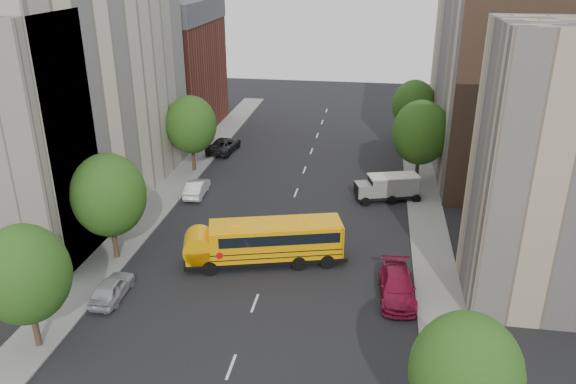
% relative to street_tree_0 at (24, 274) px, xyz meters
% --- Properties ---
extents(ground, '(120.00, 120.00, 0.00)m').
position_rel_street_tree_0_xyz_m(ground, '(11.00, 14.00, -4.64)').
color(ground, black).
rests_on(ground, ground).
extents(sidewalk_left, '(3.00, 80.00, 0.12)m').
position_rel_street_tree_0_xyz_m(sidewalk_left, '(-0.50, 19.00, -4.58)').
color(sidewalk_left, slate).
rests_on(sidewalk_left, ground).
extents(sidewalk_right, '(3.00, 80.00, 0.12)m').
position_rel_street_tree_0_xyz_m(sidewalk_right, '(22.50, 19.00, -4.58)').
color(sidewalk_right, slate).
rests_on(sidewalk_right, ground).
extents(lane_markings, '(0.15, 64.00, 0.01)m').
position_rel_street_tree_0_xyz_m(lane_markings, '(11.00, 24.00, -4.64)').
color(lane_markings, silver).
rests_on(lane_markings, ground).
extents(building_left_cream, '(10.00, 26.00, 20.00)m').
position_rel_street_tree_0_xyz_m(building_left_cream, '(-7.00, 20.00, 5.36)').
color(building_left_cream, beige).
rests_on(building_left_cream, ground).
extents(building_left_redbrick, '(10.00, 15.00, 13.00)m').
position_rel_street_tree_0_xyz_m(building_left_redbrick, '(-7.00, 42.00, 1.86)').
color(building_left_redbrick, maroon).
rests_on(building_left_redbrick, ground).
extents(building_left_near, '(10.00, 7.00, 17.00)m').
position_rel_street_tree_0_xyz_m(building_left_near, '(-7.00, 9.50, 3.86)').
color(building_left_near, tan).
rests_on(building_left_near, ground).
extents(building_right_near, '(10.00, 7.00, 17.00)m').
position_rel_street_tree_0_xyz_m(building_right_near, '(29.00, 9.50, 3.86)').
color(building_right_near, tan).
rests_on(building_right_near, ground).
extents(building_right_far, '(10.00, 22.00, 18.00)m').
position_rel_street_tree_0_xyz_m(building_right_far, '(29.00, 34.00, 4.36)').
color(building_right_far, tan).
rests_on(building_right_far, ground).
extents(building_right_sidewall, '(10.10, 0.30, 18.00)m').
position_rel_street_tree_0_xyz_m(building_right_sidewall, '(29.00, 23.00, 4.36)').
color(building_right_sidewall, brown).
rests_on(building_right_sidewall, ground).
extents(street_tree_0, '(4.80, 4.80, 7.41)m').
position_rel_street_tree_0_xyz_m(street_tree_0, '(0.00, 0.00, 0.00)').
color(street_tree_0, '#38281C').
rests_on(street_tree_0, ground).
extents(street_tree_1, '(5.12, 5.12, 7.90)m').
position_rel_street_tree_0_xyz_m(street_tree_1, '(0.00, 10.00, 0.31)').
color(street_tree_1, '#38281C').
rests_on(street_tree_1, ground).
extents(street_tree_2, '(4.99, 4.99, 7.71)m').
position_rel_street_tree_0_xyz_m(street_tree_2, '(0.00, 28.00, 0.19)').
color(street_tree_2, '#38281C').
rests_on(street_tree_2, ground).
extents(street_tree_3, '(4.61, 4.61, 7.11)m').
position_rel_street_tree_0_xyz_m(street_tree_3, '(22.00, -4.00, -0.19)').
color(street_tree_3, '#38281C').
rests_on(street_tree_3, ground).
extents(street_tree_4, '(5.25, 5.25, 8.10)m').
position_rel_street_tree_0_xyz_m(street_tree_4, '(22.00, 28.00, 0.43)').
color(street_tree_4, '#38281C').
rests_on(street_tree_4, ground).
extents(street_tree_5, '(4.86, 4.86, 7.51)m').
position_rel_street_tree_0_xyz_m(street_tree_5, '(22.00, 40.00, 0.06)').
color(street_tree_5, '#38281C').
rests_on(street_tree_5, ground).
extents(school_bus, '(11.60, 5.50, 3.20)m').
position_rel_street_tree_0_xyz_m(school_bus, '(10.61, 11.02, -2.85)').
color(school_bus, black).
rests_on(school_bus, ground).
extents(safari_truck, '(5.76, 3.43, 2.33)m').
position_rel_street_tree_0_xyz_m(safari_truck, '(19.27, 23.65, -3.41)').
color(safari_truck, black).
rests_on(safari_truck, ground).
extents(parked_car_0, '(1.78, 4.22, 1.42)m').
position_rel_street_tree_0_xyz_m(parked_car_0, '(1.93, 5.20, -3.93)').
color(parked_car_0, '#AAA8AF').
rests_on(parked_car_0, ground).
extents(parked_car_1, '(1.73, 4.39, 1.42)m').
position_rel_street_tree_0_xyz_m(parked_car_1, '(2.20, 22.03, -3.93)').
color(parked_car_1, white).
rests_on(parked_car_1, ground).
extents(parked_car_2, '(3.08, 5.74, 1.53)m').
position_rel_street_tree_0_xyz_m(parked_car_2, '(1.42, 34.35, -3.87)').
color(parked_car_2, black).
rests_on(parked_car_2, ground).
extents(parked_car_3, '(2.47, 5.50, 1.56)m').
position_rel_street_tree_0_xyz_m(parked_car_3, '(19.80, 8.10, -3.86)').
color(parked_car_3, maroon).
rests_on(parked_car_3, ground).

